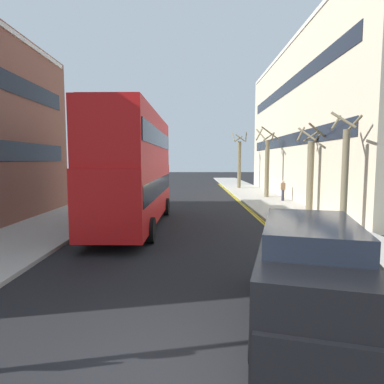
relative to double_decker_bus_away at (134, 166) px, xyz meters
The scene contains 13 objects.
ground_plane 12.25m from the double_decker_bus_away, 78.49° to the right, with size 180.00×180.00×0.00m, color black.
sidewalk_right 10.32m from the double_decker_bus_away, 26.26° to the left, with size 4.00×80.00×0.14m, color #ADA89E.
sidewalk_left 6.71m from the double_decker_bus_away, 133.38° to the left, with size 4.00×80.00×0.14m, color #ADA89E.
kerb_line_outer 7.78m from the double_decker_bus_away, 19.33° to the left, with size 0.10×56.00×0.01m, color yellow.
kerb_line_inner 7.64m from the double_decker_bus_away, 19.76° to the left, with size 0.10×56.00×0.01m, color yellow.
double_decker_bus_away is the anchor object (origin of this frame).
taxi_minivan 11.54m from the double_decker_bus_away, 63.15° to the right, with size 3.08×5.14×2.12m.
pedestrian_far 13.99m from the double_decker_bus_away, 43.36° to the left, with size 0.34×0.22×1.62m.
street_tree_near 15.39m from the double_decker_bus_away, 52.56° to the left, with size 1.92×2.01×6.04m.
street_tree_mid 23.45m from the double_decker_bus_away, 69.13° to the left, with size 1.72×1.56×6.46m.
street_tree_far 11.05m from the double_decker_bus_away, 21.97° to the left, with size 1.90×1.92×5.42m.
street_tree_distant 9.89m from the double_decker_bus_away, ahead, with size 1.36×1.54×5.34m.
townhouse_terrace_right 20.19m from the double_decker_bus_away, 37.09° to the left, with size 10.08×28.00×13.09m.
Camera 1 is at (0.48, -4.68, 3.31)m, focal length 30.63 mm.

